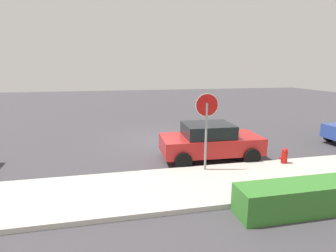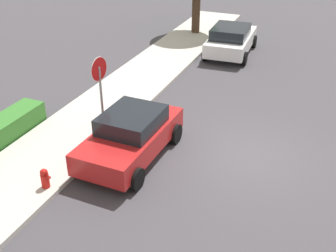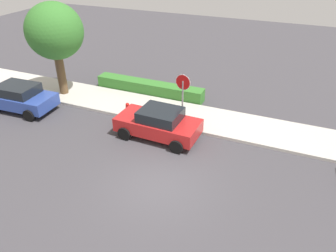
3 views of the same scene
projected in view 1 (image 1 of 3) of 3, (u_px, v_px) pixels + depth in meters
name	position (u px, v px, depth m)	size (l,w,h in m)	color
ground_plane	(161.00, 140.00, 13.33)	(60.00, 60.00, 0.00)	#423F44
sidewalk_curb	(193.00, 186.00, 8.04)	(32.00, 2.75, 0.14)	beige
stop_sign	(207.00, 119.00, 8.75)	(0.77, 0.11, 2.79)	gray
parked_car_red	(210.00, 141.00, 10.43)	(3.97, 2.09, 1.46)	red
fire_hydrant	(284.00, 157.00, 9.71)	(0.30, 0.22, 0.72)	red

